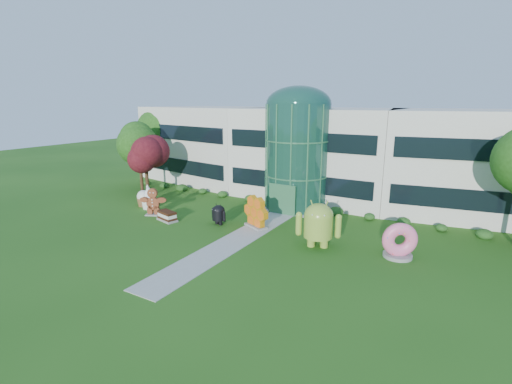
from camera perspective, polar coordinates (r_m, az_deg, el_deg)
The scene contains 14 objects.
ground at distance 26.73m, azimuth -4.70°, elevation -8.38°, with size 140.00×140.00×0.00m, color #215114.
building at distance 41.13m, azimuth 9.79°, elevation 6.09°, with size 46.00×15.00×9.30m, color beige, non-canonical shape.
atrium at distance 35.59m, azimuth 6.34°, elevation 5.41°, with size 6.00×6.00×9.80m, color #194738.
walkway at distance 28.26m, azimuth -2.35°, elevation -7.03°, with size 2.40×20.00×0.04m, color #9E9E93.
tree_red at distance 41.31m, azimuth -16.53°, elevation 3.43°, with size 4.00×4.00×6.00m, color #3F0C14, non-canonical shape.
trees_backdrop at distance 36.61m, azimuth 6.96°, elevation 4.52°, with size 52.00×8.00×8.40m, color #1F4A12, non-canonical shape.
android_green at distance 26.37m, azimuth 9.58°, elevation -4.52°, with size 3.30×2.20×3.74m, color #8CAF38, non-canonical shape.
android_black at distance 31.09m, azimuth -5.79°, elevation -3.25°, with size 1.72×1.16×1.96m, color black, non-canonical shape.
donut at distance 26.28m, azimuth 21.14°, elevation -6.86°, with size 2.35×1.13×2.44m, color pink, non-canonical shape.
gingerbread at distance 34.64m, azimuth -15.57°, elevation -1.43°, with size 2.72×1.05×2.51m, color maroon, non-canonical shape.
ice_cream_sandwich at distance 32.88m, azimuth -13.52°, elevation -3.61°, with size 1.94×0.97×0.86m, color black, non-canonical shape.
honeycomb at distance 30.21m, azimuth -0.02°, elevation -3.29°, with size 3.00×1.07×2.36m, color orange, non-canonical shape.
froyo at distance 36.83m, azimuth -16.26°, elevation -0.70°, with size 1.37×1.37×2.35m, color white, non-canonical shape.
cupcake at distance 37.95m, azimuth -16.92°, elevation -0.90°, with size 1.33×1.33×1.60m, color white, non-canonical shape.
Camera 1 is at (14.35, -20.15, 10.14)m, focal length 26.00 mm.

